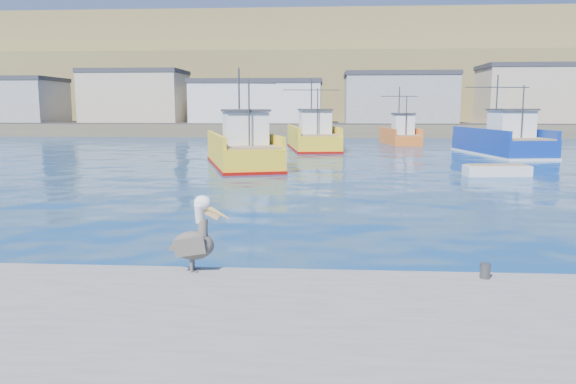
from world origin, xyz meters
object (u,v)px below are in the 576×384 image
object	(u,v)px
trawler_yellow_a	(243,150)
pelican	(195,239)
trawler_blue	(502,142)
trawler_yellow_b	(313,138)
skiff_mid	(497,171)
boat_orange	(401,135)

from	to	relation	value
trawler_yellow_a	pelican	xyz separation A→B (m)	(2.85, -25.50, 0.14)
trawler_blue	pelican	distance (m)	39.16
trawler_yellow_a	trawler_yellow_b	world-z (taller)	trawler_yellow_a
trawler_yellow_b	skiff_mid	size ratio (longest dim) A/B	3.16
trawler_blue	boat_orange	xyz separation A→B (m)	(-6.36, 13.38, -0.05)
trawler_yellow_b	skiff_mid	bearing A→B (deg)	-60.95
boat_orange	pelican	size ratio (longest dim) A/B	4.97
skiff_mid	pelican	bearing A→B (deg)	-120.01
trawler_yellow_b	boat_orange	distance (m)	12.12
boat_orange	skiff_mid	size ratio (longest dim) A/B	2.12
skiff_mid	trawler_blue	bearing A→B (deg)	72.30
trawler_blue	boat_orange	distance (m)	14.81
skiff_mid	pelican	world-z (taller)	pelican
boat_orange	pelican	world-z (taller)	boat_orange
trawler_yellow_a	boat_orange	bearing A→B (deg)	60.34
trawler_yellow_a	skiff_mid	size ratio (longest dim) A/B	3.21
trawler_blue	skiff_mid	size ratio (longest dim) A/B	3.21
boat_orange	skiff_mid	world-z (taller)	boat_orange
skiff_mid	trawler_yellow_a	bearing A→B (deg)	163.96
trawler_yellow_a	boat_orange	xyz separation A→B (m)	(13.25, 23.27, -0.04)
trawler_yellow_b	boat_orange	xyz separation A→B (m)	(9.00, 8.11, -0.04)
boat_orange	trawler_yellow_a	bearing A→B (deg)	-119.66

